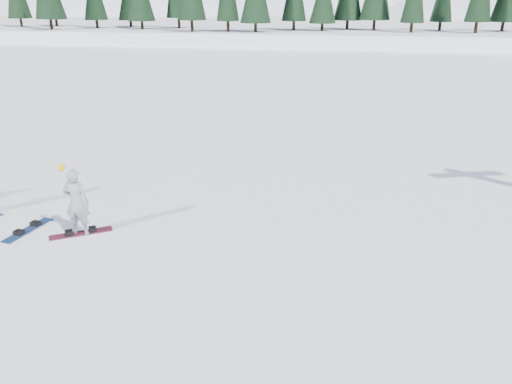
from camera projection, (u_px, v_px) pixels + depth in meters
ground at (66, 264)px, 10.99m from camera, size 420.00×420.00×0.00m
alpine_backdrop at (302, 50)px, 191.23m from camera, size 412.50×227.00×53.20m
snowboarder_woman at (76, 202)px, 12.08m from camera, size 0.65×0.45×1.85m
snowboard_woman at (81, 233)px, 12.39m from camera, size 1.42×1.04×0.03m
snowboard_loose_a at (28, 230)px, 12.56m from camera, size 0.53×1.53×0.03m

